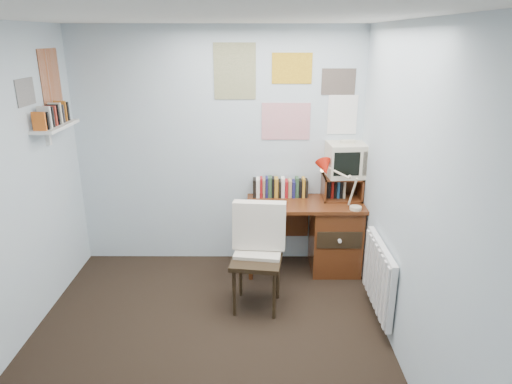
# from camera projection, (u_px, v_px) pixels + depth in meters

# --- Properties ---
(ground) EXTENTS (3.50, 3.50, 0.00)m
(ground) POSITION_uv_depth(u_px,v_px,m) (205.00, 359.00, 3.55)
(ground) COLOR black
(ground) RESTS_ON ground
(back_wall) EXTENTS (3.00, 0.02, 2.50)m
(back_wall) POSITION_uv_depth(u_px,v_px,m) (219.00, 150.00, 4.80)
(back_wall) COLOR silver
(back_wall) RESTS_ON ground
(right_wall) EXTENTS (0.02, 3.50, 2.50)m
(right_wall) POSITION_uv_depth(u_px,v_px,m) (416.00, 210.00, 3.14)
(right_wall) COLOR silver
(right_wall) RESTS_ON ground
(ceiling) EXTENTS (3.00, 3.50, 0.02)m
(ceiling) POSITION_uv_depth(u_px,v_px,m) (190.00, 16.00, 2.74)
(ceiling) COLOR white
(ceiling) RESTS_ON back_wall
(desk) EXTENTS (1.20, 0.55, 0.76)m
(desk) POSITION_uv_depth(u_px,v_px,m) (330.00, 234.00, 4.82)
(desk) COLOR #5C2C15
(desk) RESTS_ON ground
(desk_chair) EXTENTS (0.54, 0.52, 0.94)m
(desk_chair) POSITION_uv_depth(u_px,v_px,m) (257.00, 261.00, 4.10)
(desk_chair) COLOR black
(desk_chair) RESTS_ON ground
(desk_lamp) EXTENTS (0.35, 0.32, 0.43)m
(desk_lamp) POSITION_uv_depth(u_px,v_px,m) (357.00, 189.00, 4.44)
(desk_lamp) COLOR red
(desk_lamp) RESTS_ON desk
(tv_riser) EXTENTS (0.40, 0.30, 0.25)m
(tv_riser) POSITION_uv_depth(u_px,v_px,m) (342.00, 187.00, 4.77)
(tv_riser) COLOR #5C2C15
(tv_riser) RESTS_ON desk
(crt_tv) EXTENTS (0.43, 0.40, 0.38)m
(crt_tv) POSITION_uv_depth(u_px,v_px,m) (347.00, 158.00, 4.68)
(crt_tv) COLOR beige
(crt_tv) RESTS_ON tv_riser
(book_row) EXTENTS (0.60, 0.14, 0.22)m
(book_row) POSITION_uv_depth(u_px,v_px,m) (281.00, 187.00, 4.84)
(book_row) COLOR #5C2C15
(book_row) RESTS_ON desk
(radiator) EXTENTS (0.09, 0.80, 0.60)m
(radiator) POSITION_uv_depth(u_px,v_px,m) (379.00, 276.00, 3.93)
(radiator) COLOR white
(radiator) RESTS_ON right_wall
(wall_shelf) EXTENTS (0.20, 0.62, 0.24)m
(wall_shelf) POSITION_uv_depth(u_px,v_px,m) (55.00, 126.00, 4.07)
(wall_shelf) COLOR white
(wall_shelf) RESTS_ON left_wall
(posters_back) EXTENTS (1.20, 0.01, 0.90)m
(posters_back) POSITION_uv_depth(u_px,v_px,m) (286.00, 92.00, 4.60)
(posters_back) COLOR white
(posters_back) RESTS_ON back_wall
(posters_left) EXTENTS (0.01, 0.70, 0.60)m
(posters_left) POSITION_uv_depth(u_px,v_px,m) (38.00, 83.00, 3.95)
(posters_left) COLOR white
(posters_left) RESTS_ON left_wall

